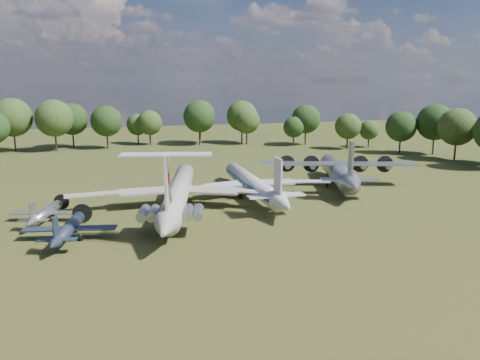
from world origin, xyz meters
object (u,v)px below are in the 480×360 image
object	(u,v)px
person_on_il62	(170,197)
an12_transport	(338,175)
small_prop_west	(69,231)
small_prop_northwest	(46,215)
il62_airliner	(179,196)
tu104_jet	(252,186)

from	to	relation	value
person_on_il62	an12_transport	bearing A→B (deg)	-144.25
an12_transport	person_on_il62	distance (m)	43.13
small_prop_west	small_prop_northwest	bearing A→B (deg)	122.59
il62_airliner	tu104_jet	world-z (taller)	il62_airliner
il62_airliner	an12_transport	bearing A→B (deg)	28.25
tu104_jet	small_prop_northwest	size ratio (longest dim) A/B	2.73
an12_transport	small_prop_west	xyz separation A→B (m)	(-50.26, -20.49, -1.09)
tu104_jet	small_prop_west	xyz separation A→B (m)	(-30.73, -16.34, -0.78)
an12_transport	il62_airliner	bearing A→B (deg)	-147.42
small_prop_northwest	person_on_il62	distance (m)	21.50
tu104_jet	person_on_il62	distance (m)	25.30
small_prop_west	small_prop_northwest	world-z (taller)	small_prop_west
an12_transport	small_prop_west	bearing A→B (deg)	-140.80
an12_transport	small_prop_northwest	world-z (taller)	an12_transport
il62_airliner	an12_transport	distance (m)	35.14
small_prop_northwest	an12_transport	bearing A→B (deg)	25.62
small_prop_west	small_prop_northwest	size ratio (longest dim) A/B	1.14
an12_transport	small_prop_west	distance (m)	54.28
an12_transport	person_on_il62	world-z (taller)	person_on_il62
small_prop_northwest	il62_airliner	bearing A→B (deg)	17.90
il62_airliner	an12_transport	world-z (taller)	il62_airliner
tu104_jet	person_on_il62	world-z (taller)	person_on_il62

